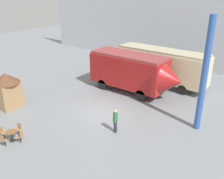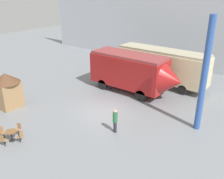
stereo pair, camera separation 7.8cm
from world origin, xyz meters
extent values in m
plane|color=gray|center=(0.00, 0.00, 0.00)|extent=(80.00, 80.00, 0.00)
cube|color=#B2B7C1|center=(0.00, 15.28, 4.50)|extent=(44.00, 0.15, 9.00)
cube|color=beige|center=(0.87, 8.21, 2.05)|extent=(9.39, 2.41, 2.85)
cube|color=tan|center=(0.87, 8.21, 3.60)|extent=(9.20, 2.21, 0.24)
cylinder|color=black|center=(3.68, 7.07, 0.48)|extent=(0.96, 0.12, 0.96)
cylinder|color=black|center=(3.68, 9.35, 0.48)|extent=(0.96, 0.12, 0.96)
cylinder|color=black|center=(-1.95, 7.07, 0.48)|extent=(0.96, 0.12, 0.96)
cylinder|color=black|center=(-1.95, 9.35, 0.48)|extent=(0.96, 0.12, 0.96)
cube|color=maroon|center=(-0.91, 4.79, 2.07)|extent=(7.38, 2.75, 2.81)
cone|color=maroon|center=(3.62, 4.79, 2.07)|extent=(1.66, 2.62, 2.62)
cube|color=brown|center=(-0.91, 4.79, 3.59)|extent=(7.24, 2.53, 0.24)
cylinder|color=black|center=(1.31, 3.47, 0.51)|extent=(1.02, 0.12, 1.02)
cylinder|color=black|center=(1.31, 6.10, 0.51)|extent=(1.02, 0.12, 1.02)
cylinder|color=black|center=(-3.12, 3.47, 0.51)|extent=(1.02, 0.12, 1.02)
cylinder|color=black|center=(-3.12, 6.10, 0.51)|extent=(1.02, 0.12, 1.02)
cylinder|color=black|center=(-2.25, -7.05, 0.01)|extent=(0.44, 0.44, 0.02)
cylinder|color=black|center=(-2.25, -7.05, 0.35)|extent=(0.08, 0.08, 0.66)
cylinder|color=brown|center=(-2.25, -7.05, 0.69)|extent=(0.74, 0.74, 0.03)
cylinder|color=black|center=(-1.61, -6.85, 0.21)|extent=(0.06, 0.06, 0.42)
cylinder|color=olive|center=(-1.61, -6.85, 0.43)|extent=(0.36, 0.36, 0.03)
cube|color=olive|center=(-1.47, -6.80, 0.66)|extent=(0.12, 0.29, 0.42)
cylinder|color=black|center=(-2.45, -6.41, 0.21)|extent=(0.06, 0.06, 0.42)
cylinder|color=olive|center=(-2.45, -6.41, 0.43)|extent=(0.36, 0.36, 0.03)
cube|color=olive|center=(-2.50, -6.26, 0.66)|extent=(0.29, 0.12, 0.42)
cylinder|color=black|center=(-2.89, -7.25, 0.21)|extent=(0.06, 0.06, 0.42)
cylinder|color=olive|center=(-2.89, -7.25, 0.43)|extent=(0.36, 0.36, 0.03)
cube|color=olive|center=(-3.04, -7.29, 0.66)|extent=(0.12, 0.29, 0.42)
cylinder|color=black|center=(-2.05, -7.68, 0.21)|extent=(0.06, 0.06, 0.42)
cylinder|color=olive|center=(-2.05, -7.68, 0.43)|extent=(0.36, 0.36, 0.03)
cube|color=olive|center=(-2.00, -7.83, 0.66)|extent=(0.29, 0.12, 0.42)
cylinder|color=#262633|center=(2.60, -2.03, 0.41)|extent=(0.24, 0.24, 0.81)
cylinder|color=#266638|center=(2.60, -2.03, 1.18)|extent=(0.34, 0.34, 0.72)
sphere|color=tan|center=(2.60, -2.03, 1.66)|extent=(0.24, 0.24, 0.24)
cube|color=#99754C|center=(-6.98, -4.28, 1.10)|extent=(1.80, 1.80, 2.20)
cone|color=brown|center=(-6.98, -4.28, 2.60)|extent=(2.34, 2.34, 0.80)
cylinder|color=#2D519E|center=(6.98, 2.01, 4.00)|extent=(0.44, 0.44, 8.00)
camera|label=1|loc=(11.57, -14.22, 9.60)|focal=40.00mm
camera|label=2|loc=(11.63, -14.17, 9.60)|focal=40.00mm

